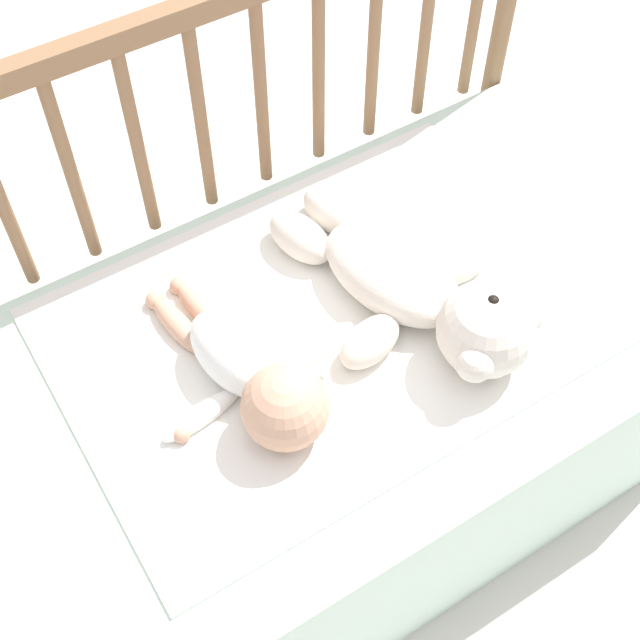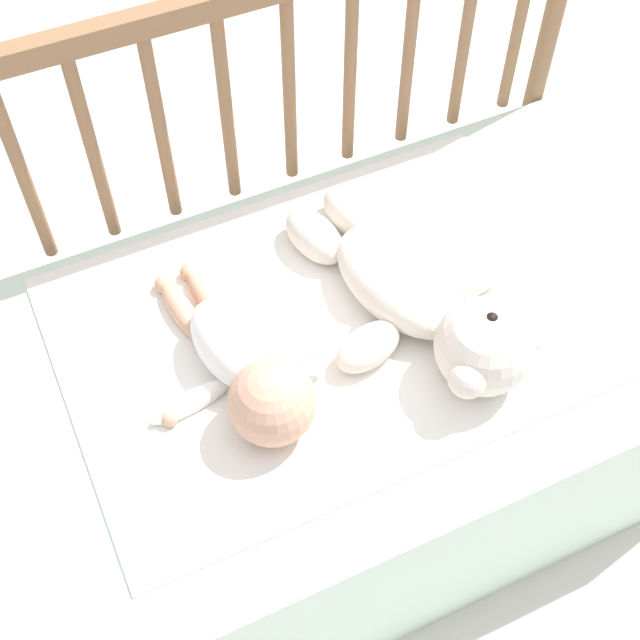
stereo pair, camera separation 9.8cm
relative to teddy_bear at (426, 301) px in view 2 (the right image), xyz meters
The scene contains 6 objects.
ground_plane 0.53m from the teddy_bear, behind, with size 12.00×12.00×0.00m, color silver.
crib_mattress 0.32m from the teddy_bear, behind, with size 1.29×0.69×0.44m.
crib_rail 0.44m from the teddy_bear, 112.68° to the left, with size 1.29×0.04×0.84m.
blanket 0.16m from the teddy_bear, 157.53° to the left, with size 0.83×0.58×0.01m.
teddy_bear is the anchor object (origin of this frame).
baby 0.30m from the teddy_bear, behind, with size 0.32×0.39×0.13m.
Camera 2 is at (-0.33, -0.70, 1.59)m, focal length 50.00 mm.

